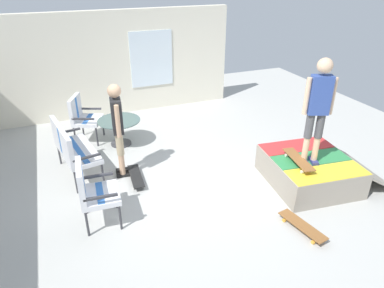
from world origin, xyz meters
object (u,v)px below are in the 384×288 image
patio_table (120,127)px  skateboard_spare (302,226)px  person_skater (318,104)px  skate_ramp (310,170)px  skateboard_on_ramp (298,160)px  patio_chair_by_wall (91,189)px  patio_chair_near_house (82,115)px  skateboard_by_bench (136,176)px  person_watching (118,124)px  patio_bench (71,146)px

patio_table → skateboard_spare: patio_table is taller
patio_table → skateboard_spare: size_ratio=1.09×
person_skater → skate_ramp: bearing=-59.8°
patio_table → skateboard_on_ramp: 3.76m
patio_chair_by_wall → skateboard_spare: (-1.31, -2.80, -0.53)m
skate_ramp → skateboard_on_ramp: 0.51m
patio_chair_near_house → skateboard_by_bench: 2.19m
skateboard_spare → skateboard_on_ramp: bearing=-30.5°
patio_chair_by_wall → skateboard_on_ramp: patio_chair_by_wall is taller
person_watching → skateboard_spare: person_watching is taller
patio_chair_near_house → skateboard_on_ramp: bearing=-136.2°
skate_ramp → patio_chair_by_wall: bearing=85.7°
patio_table → skateboard_by_bench: patio_table is taller
patio_bench → person_skater: person_skater is taller
person_skater → skateboard_by_bench: size_ratio=2.19×
patio_chair_near_house → patio_table: (-0.48, -0.70, -0.21)m
patio_bench → skateboard_spare: bearing=-133.5°
person_skater → skateboard_spare: (-0.94, 0.77, -1.47)m
skate_ramp → person_skater: bearing=120.2°
patio_bench → patio_chair_near_house: 1.48m
patio_bench → person_watching: bearing=-107.7°
patio_chair_by_wall → person_skater: size_ratio=0.57×
skate_ramp → patio_bench: bearing=65.4°
person_watching → skateboard_on_ramp: size_ratio=2.12×
patio_chair_near_house → skate_ramp: bearing=-132.3°
skate_ramp → patio_table: patio_table is taller
skateboard_spare → skateboard_on_ramp: (0.95, -0.56, 0.50)m
patio_chair_by_wall → skateboard_by_bench: size_ratio=1.25×
skateboard_on_ramp → skate_ramp: bearing=-77.2°
patio_chair_near_house → patio_table: bearing=-124.3°
person_skater → skateboard_on_ramp: size_ratio=2.17×
patio_chair_by_wall → person_skater: person_skater is taller
person_watching → person_skater: 3.36m
patio_bench → patio_table: patio_bench is taller
person_watching → skateboard_spare: size_ratio=2.11×
patio_bench → skateboard_spare: (-2.81, -2.96, -0.53)m
patio_chair_by_wall → patio_chair_near_house: bearing=-3.6°
skate_ramp → patio_chair_near_house: size_ratio=2.13×
skateboard_by_bench → patio_chair_near_house: bearing=18.1°
skate_ramp → patio_bench: patio_bench is taller
patio_bench → patio_table: (0.96, -1.05, -0.21)m
patio_chair_by_wall → skate_ramp: bearing=-94.3°
person_watching → patio_chair_by_wall: bearing=151.8°
skate_ramp → person_watching: 3.50m
skateboard_on_ramp → patio_bench: bearing=62.0°
patio_chair_near_house → patio_table: 0.87m
patio_bench → skateboard_spare: 4.12m
skate_ramp → patio_table: size_ratio=2.42×
patio_bench → skateboard_by_bench: size_ratio=1.63×
skateboard_by_bench → skateboard_on_ramp: skateboard_on_ramp is taller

